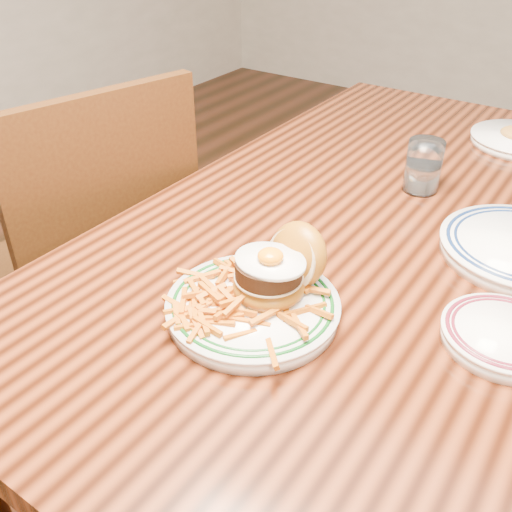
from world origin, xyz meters
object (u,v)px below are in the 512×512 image
Objects in this scene: table at (371,251)px; chair_left at (96,259)px; main_plate at (261,293)px; side_plate at (504,335)px.

table is 0.68m from chair_left.
chair_left is at bearing 176.90° from main_plate.
main_plate is 0.36m from side_plate.
main_plate is (0.62, -0.18, 0.27)m from chair_left.
side_plate reaches higher than table.
chair_left reaches higher than side_plate.
chair_left is 0.98m from side_plate.
chair_left is at bearing -161.49° from table.
main_plate is 1.59× the size of side_plate.
table is 0.41m from side_plate.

